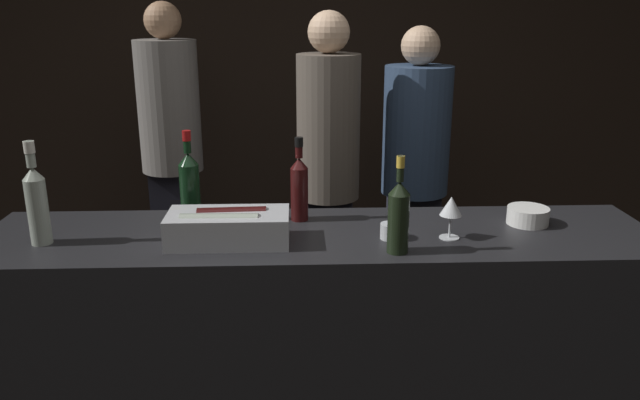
# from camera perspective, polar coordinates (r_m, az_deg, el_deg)

# --- Properties ---
(wall_back_chalkboard) EXTENTS (6.40, 0.06, 2.80)m
(wall_back_chalkboard) POSITION_cam_1_polar(r_m,az_deg,el_deg) (4.37, -1.11, 12.22)
(wall_back_chalkboard) COLOR black
(wall_back_chalkboard) RESTS_ON ground_plane
(bar_counter) EXTENTS (2.52, 0.60, 0.97)m
(bar_counter) POSITION_cam_1_polar(r_m,az_deg,el_deg) (2.54, 0.03, -13.38)
(bar_counter) COLOR black
(bar_counter) RESTS_ON ground_plane
(ice_bin_with_bottles) EXTENTS (0.43, 0.21, 0.12)m
(ice_bin_with_bottles) POSITION_cam_1_polar(r_m,az_deg,el_deg) (2.25, -8.43, -2.38)
(ice_bin_with_bottles) COLOR #B7BABF
(ice_bin_with_bottles) RESTS_ON bar_counter
(bowl_white) EXTENTS (0.16, 0.16, 0.07)m
(bowl_white) POSITION_cam_1_polar(r_m,az_deg,el_deg) (2.55, 18.47, -1.32)
(bowl_white) COLOR white
(bowl_white) RESTS_ON bar_counter
(wine_glass) EXTENTS (0.08, 0.08, 0.16)m
(wine_glass) POSITION_cam_1_polar(r_m,az_deg,el_deg) (2.29, 11.90, -0.69)
(wine_glass) COLOR silver
(wine_glass) RESTS_ON bar_counter
(candle_votive) EXTENTS (0.08, 0.08, 0.06)m
(candle_votive) POSITION_cam_1_polar(r_m,az_deg,el_deg) (2.28, 6.46, -2.84)
(candle_votive) COLOR silver
(candle_votive) RESTS_ON bar_counter
(white_wine_bottle) EXTENTS (0.07, 0.07, 0.37)m
(white_wine_bottle) POSITION_cam_1_polar(r_m,az_deg,el_deg) (2.40, -24.48, -0.10)
(white_wine_bottle) COLOR #9EA899
(white_wine_bottle) RESTS_ON bar_counter
(red_wine_bottle_burgundy) EXTENTS (0.08, 0.08, 0.36)m
(red_wine_bottle_burgundy) POSITION_cam_1_polar(r_m,az_deg,el_deg) (2.46, -11.83, 1.36)
(red_wine_bottle_burgundy) COLOR black
(red_wine_bottle_burgundy) RESTS_ON bar_counter
(red_wine_bottle_black_foil) EXTENTS (0.07, 0.07, 0.33)m
(red_wine_bottle_black_foil) POSITION_cam_1_polar(r_m,az_deg,el_deg) (2.44, -1.91, 1.31)
(red_wine_bottle_black_foil) COLOR #380F0F
(red_wine_bottle_black_foil) RESTS_ON bar_counter
(champagne_bottle) EXTENTS (0.07, 0.07, 0.34)m
(champagne_bottle) POSITION_cam_1_polar(r_m,az_deg,el_deg) (2.13, 7.20, -1.33)
(champagne_bottle) COLOR black
(champagne_bottle) RESTS_ON bar_counter
(person_in_hoodie) EXTENTS (0.33, 0.33, 1.77)m
(person_in_hoodie) POSITION_cam_1_polar(r_m,az_deg,el_deg) (3.27, 0.76, 3.37)
(person_in_hoodie) COLOR black
(person_in_hoodie) RESTS_ON ground_plane
(person_blond_tee) EXTENTS (0.37, 0.37, 1.69)m
(person_blond_tee) POSITION_cam_1_polar(r_m,az_deg,el_deg) (3.56, 8.69, 3.32)
(person_blond_tee) COLOR black
(person_blond_tee) RESTS_ON ground_plane
(person_grey_polo) EXTENTS (0.36, 0.36, 1.82)m
(person_grey_polo) POSITION_cam_1_polar(r_m,az_deg,el_deg) (3.82, -13.43, 5.24)
(person_grey_polo) COLOR black
(person_grey_polo) RESTS_ON ground_plane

